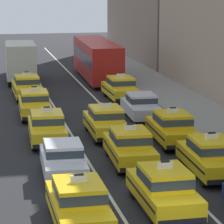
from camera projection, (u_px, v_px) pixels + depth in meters
The scene contains 16 objects.
lane_stripe_left_center at pixel (62, 119), 39.12m from camera, with size 0.14×80.00×0.01m, color silver.
lane_stripe_center_right at pixel (113, 116), 39.76m from camera, with size 0.14×80.00×0.01m, color silver.
taxi_left_nearest at pixel (79, 203), 22.03m from camera, with size 1.83×4.56×1.96m.
sedan_left_second at pixel (63, 159), 27.49m from camera, with size 1.94×4.37×1.58m.
taxi_left_third at pixel (47, 127), 33.23m from camera, with size 2.00×4.63×1.96m.
taxi_left_fourth at pixel (34, 103), 39.31m from camera, with size 1.94×4.61×1.96m.
taxi_left_fifth at pixel (27, 86), 45.38m from camera, with size 1.89×4.59×1.96m.
box_truck_left_sixth at pixel (20, 60), 52.34m from camera, with size 2.46×7.02×3.27m.
taxi_center_nearest at pixel (164, 188), 23.57m from camera, with size 1.83×4.57×1.96m.
taxi_center_second at pixel (130, 146), 29.45m from camera, with size 1.99×4.63×1.96m.
taxi_center_third at pixel (106, 121), 34.51m from camera, with size 1.88×4.59×1.96m.
taxi_right_second at pixel (210, 156), 27.82m from camera, with size 1.96×4.61×1.96m.
taxi_right_third at pixel (172, 127), 33.08m from camera, with size 1.96×4.62×1.96m.
sedan_right_fourth at pixel (141, 105), 38.83m from camera, with size 1.92×4.36×1.58m.
taxi_right_fifth at pixel (120, 88), 44.82m from camera, with size 1.86×4.58×1.96m.
bus_right_sixth at pixel (97, 58), 53.52m from camera, with size 2.78×11.26×3.22m.
Camera 1 is at (-6.49, -18.00, 8.50)m, focal length 103.03 mm.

